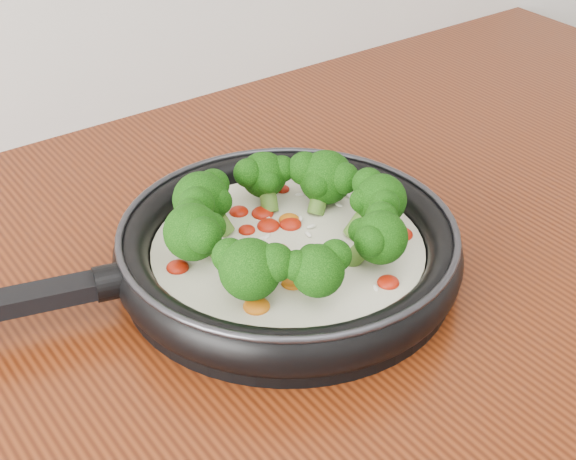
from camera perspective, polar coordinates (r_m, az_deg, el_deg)
skillet at (r=0.77m, az=-0.24°, el=-1.05°), size 0.52×0.39×0.09m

